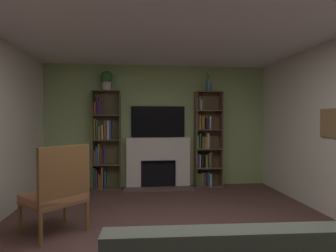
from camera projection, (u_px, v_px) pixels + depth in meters
wall_back_accent at (158, 126)px, 6.09m from camera, size 4.78×0.06×2.56m
ceiling at (183, 0)px, 2.80m from camera, size 4.78×6.61×0.06m
fireplace at (158, 161)px, 5.97m from camera, size 1.42×0.50×1.04m
tv at (158, 122)px, 6.02m from camera, size 1.12×0.06×0.65m
bookshelf_left at (104, 142)px, 5.84m from camera, size 0.56×0.27×2.00m
bookshelf_right at (205, 143)px, 6.06m from camera, size 0.56×0.31×2.00m
potted_plant at (106, 80)px, 5.77m from camera, size 0.25×0.25×0.39m
vase_with_flowers at (208, 85)px, 6.00m from camera, size 0.10×0.10×0.42m
armchair at (58, 191)px, 3.50m from camera, size 0.86×0.86×1.10m
coffee_table at (221, 248)px, 2.36m from camera, size 0.84×0.41×0.42m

